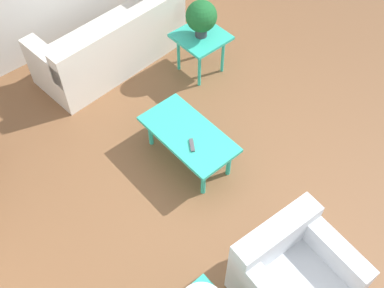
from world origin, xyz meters
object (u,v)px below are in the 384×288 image
(side_table_plant, at_px, (201,41))
(potted_plant, at_px, (201,17))
(sofa, at_px, (112,44))
(armchair, at_px, (292,275))
(coffee_table, at_px, (188,136))

(side_table_plant, distance_m, potted_plant, 0.35)
(sofa, xyz_separation_m, side_table_plant, (-0.84, -0.76, 0.17))
(sofa, distance_m, armchair, 3.58)
(potted_plant, bearing_deg, coffee_table, 132.86)
(armchair, xyz_separation_m, side_table_plant, (2.68, -1.37, 0.15))
(armchair, bearing_deg, sofa, 84.88)
(coffee_table, relative_size, potted_plant, 2.28)
(side_table_plant, xyz_separation_m, potted_plant, (0.00, 0.00, 0.35))
(sofa, relative_size, potted_plant, 4.28)
(sofa, height_order, armchair, sofa)
(coffee_table, height_order, potted_plant, potted_plant)
(armchair, height_order, side_table_plant, armchair)
(sofa, distance_m, coffee_table, 1.85)
(coffee_table, distance_m, potted_plant, 1.51)
(side_table_plant, bearing_deg, potted_plant, 0.00)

